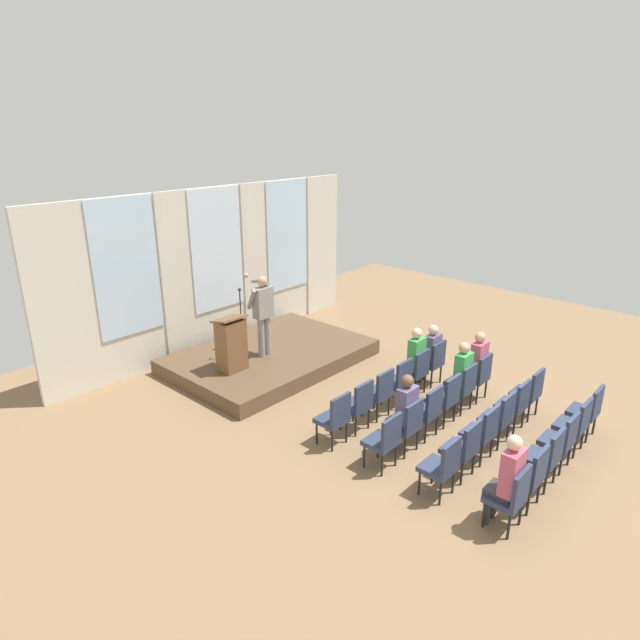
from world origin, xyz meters
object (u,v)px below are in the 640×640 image
(lectern, at_px, (231,344))
(chair_r0_c1, at_px, (358,403))
(chair_r1_c4, at_px, (463,385))
(chair_r0_c5, at_px, (433,360))
(chair_r0_c2, at_px, (380,391))
(chair_r3_c5, at_px, (588,409))
(chair_r1_c3, at_px, (446,396))
(audience_r1_c5, at_px, (476,362))
(chair_r3_c2, at_px, (547,455))
(chair_r2_c3, at_px, (500,416))
(speaker, at_px, (263,310))
(chair_r2_c5, at_px, (530,390))
(chair_r3_c4, at_px, (576,422))
(chair_r2_c4, at_px, (516,402))
(chair_r1_c5, at_px, (479,374))
(chair_r1_c1, at_px, (407,423))
(chair_r0_c3, at_px, (399,380))
(audience_r1_c4, at_px, (460,373))
(chair_r2_c2, at_px, (483,430))
(chair_r1_c2, at_px, (428,409))
(chair_r2_c0, at_px, (443,464))
(chair_r0_c0, at_px, (335,416))
(audience_r0_c5, at_px, (430,351))
(audience_r3_c0, at_px, (507,477))
(chair_r2_c1, at_px, (464,446))
(audience_r1_c1, at_px, (404,409))
(mic_stand, at_px, (242,343))
(chair_r0_c4, at_px, (417,369))
(chair_r3_c1, at_px, (530,473))
(audience_r0_c4, at_px, (414,358))
(chair_r1_c0, at_px, (385,438))
(chair_r3_c0, at_px, (511,495))

(lectern, relative_size, chair_r0_c1, 1.23)
(chair_r1_c4, bearing_deg, chair_r0_c5, 58.53)
(chair_r0_c2, xyz_separation_m, chair_r3_c5, (1.82, -2.98, 0.00))
(chair_r1_c3, distance_m, chair_r3_c5, 2.33)
(audience_r1_c5, height_order, chair_r3_c2, audience_r1_c5)
(chair_r1_c4, distance_m, chair_r2_c3, 1.16)
(speaker, height_order, audience_r1_c5, speaker)
(chair_r0_c1, relative_size, chair_r2_c5, 1.00)
(chair_r0_c2, bearing_deg, chair_r3_c4, -67.80)
(chair_r1_c4, bearing_deg, chair_r2_c4, -90.00)
(audience_r1_c5, height_order, chair_r3_c4, audience_r1_c5)
(chair_r1_c5, relative_size, chair_r3_c5, 1.00)
(chair_r1_c1, distance_m, chair_r1_c4, 1.82)
(chair_r0_c3, height_order, chair_r1_c5, same)
(chair_r2_c5, bearing_deg, audience_r1_c4, 119.55)
(chair_r2_c2, bearing_deg, chair_r0_c1, 107.02)
(chair_r1_c2, bearing_deg, chair_r2_c0, -140.76)
(lectern, distance_m, chair_r1_c3, 4.29)
(chair_r0_c0, bearing_deg, chair_r3_c2, -67.80)
(chair_r1_c3, xyz_separation_m, chair_r2_c5, (1.22, -0.99, 0.00))
(audience_r0_c5, relative_size, chair_r2_c2, 1.36)
(chair_r0_c1, distance_m, chair_r2_c0, 2.08)
(chair_r1_c1, bearing_deg, chair_r1_c2, 0.00)
(chair_r1_c1, bearing_deg, audience_r3_c0, -107.67)
(chair_r1_c5, bearing_deg, audience_r0_c5, 90.00)
(chair_r2_c1, bearing_deg, lectern, 93.44)
(chair_r0_c3, xyz_separation_m, audience_r1_c1, (-1.22, -0.91, 0.22))
(chair_r1_c2, bearing_deg, lectern, 102.78)
(mic_stand, xyz_separation_m, chair_r1_c2, (0.40, -4.28, -0.13))
(chair_r0_c2, bearing_deg, audience_r3_c0, -112.74)
(chair_r0_c4, distance_m, chair_r3_c1, 3.49)
(audience_r3_c0, bearing_deg, chair_r0_c0, 90.00)
(chair_r1_c4, height_order, chair_r3_c2, same)
(audience_r0_c4, distance_m, chair_r2_c5, 2.17)
(chair_r0_c5, bearing_deg, chair_r1_c3, -140.76)
(chair_r2_c1, xyz_separation_m, chair_r2_c3, (1.22, 0.00, 0.00))
(chair_r1_c3, height_order, chair_r1_c4, same)
(mic_stand, bearing_deg, lectern, -151.33)
(chair_r2_c5, bearing_deg, chair_r0_c3, 121.47)
(speaker, height_order, chair_r1_c2, speaker)
(chair_r1_c0, relative_size, chair_r2_c0, 1.00)
(chair_r2_c2, xyz_separation_m, chair_r2_c5, (1.82, 0.00, 0.00))
(chair_r0_c0, xyz_separation_m, chair_r2_c2, (1.22, -1.99, 0.00))
(chair_r2_c2, bearing_deg, audience_r3_c0, -143.03)
(chair_r3_c0, bearing_deg, chair_r0_c4, 50.78)
(chair_r0_c2, xyz_separation_m, chair_r1_c3, (0.61, -0.99, 0.00))
(audience_r1_c1, bearing_deg, audience_r0_c4, 28.55)
(chair_r0_c3, xyz_separation_m, chair_r0_c5, (1.22, 0.00, 0.00))
(chair_r2_c3, bearing_deg, chair_r2_c5, 0.00)
(audience_r0_c4, bearing_deg, chair_r1_c3, -119.57)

